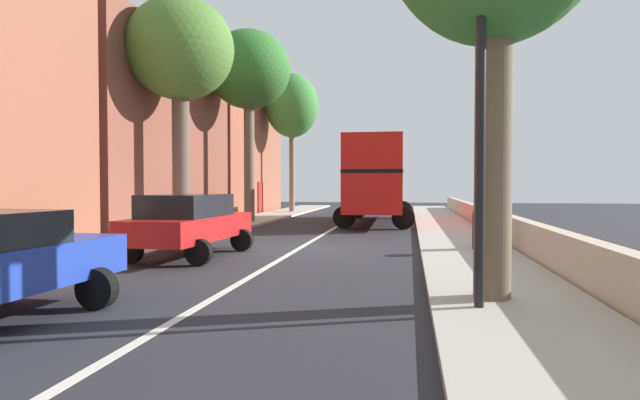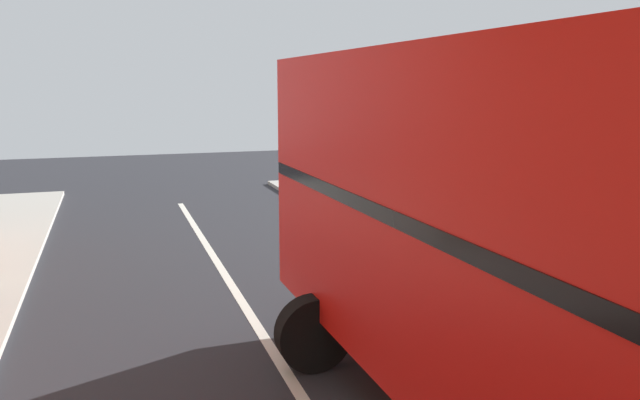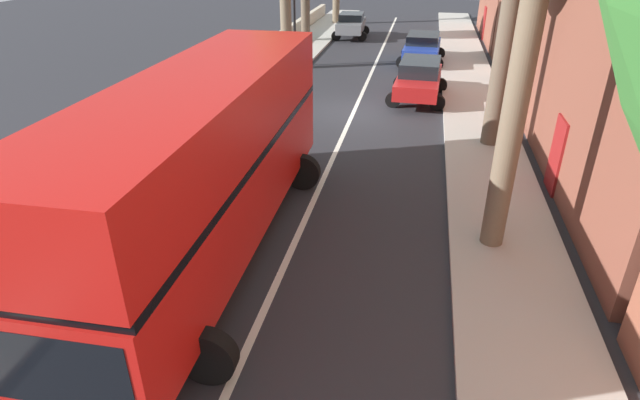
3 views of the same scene
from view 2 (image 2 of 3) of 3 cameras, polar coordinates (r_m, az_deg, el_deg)
The scene contains 1 object.
double_decker_bus at distance 5.37m, azimuth 25.85°, elevation -4.96°, with size 3.66×10.73×4.06m.
Camera 2 is at (-2.00, 7.28, 3.68)m, focal length 34.78 mm.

